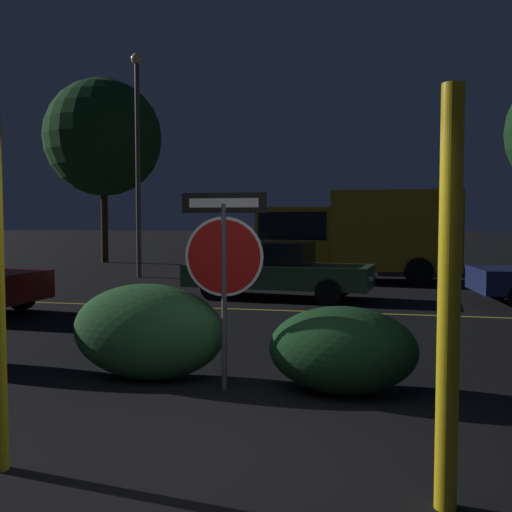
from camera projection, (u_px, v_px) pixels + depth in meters
The scene contains 10 objects.
ground_plane at pixel (224, 460), 4.45m from camera, with size 260.00×260.00×0.00m, color black.
road_center_stripe at pixel (322, 312), 11.86m from camera, with size 36.74×0.12×0.01m, color gold.
stop_sign at pixel (224, 254), 6.24m from camera, with size 0.94×0.06×2.18m.
yellow_pole_right at pixel (449, 300), 3.61m from camera, with size 0.14×0.14×2.71m, color yellow.
hedge_bush_1 at pixel (148, 332), 6.71m from camera, with size 1.86×0.95×1.14m, color #2D6633.
hedge_bush_2 at pixel (342, 350), 6.18m from camera, with size 1.61×1.07×0.94m, color #19421E.
passing_car_2 at pixel (277, 271), 13.96m from camera, with size 4.70×2.16×1.38m.
delivery_truck at pixel (356, 233), 18.16m from camera, with size 6.20×2.55×2.84m.
street_lamp at pixel (138, 145), 19.31m from camera, with size 0.39×0.39×7.57m.
tree_0 at pixel (103, 138), 26.54m from camera, with size 5.41×5.41×8.54m.
Camera 1 is at (1.18, -4.19, 1.84)m, focal length 40.00 mm.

